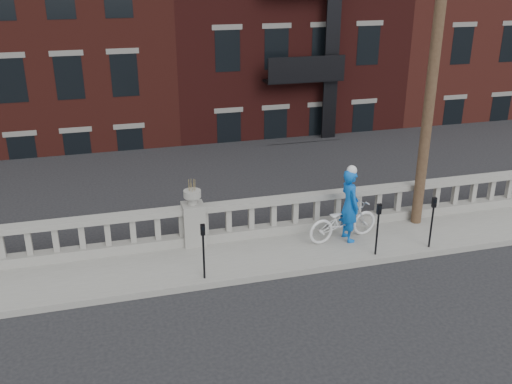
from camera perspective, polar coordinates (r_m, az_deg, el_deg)
ground at (r=11.62m, az=-2.73°, el=-14.35°), size 120.00×120.00×0.00m
sidewalk at (r=14.07m, az=-5.50°, el=-7.08°), size 32.00×2.20×0.15m
balustrade at (r=14.65m, az=-6.25°, el=-3.40°), size 28.00×0.34×1.03m
planter_pedestal at (r=14.58m, az=-6.28°, el=-2.73°), size 0.55×0.55×1.76m
lower_level at (r=32.59m, az=-11.23°, el=14.01°), size 80.00×44.00×20.80m
utility_pole at (r=15.25m, az=17.66°, el=14.76°), size 1.60×0.28×10.00m
parking_meter_b at (r=12.89m, az=-5.29°, el=-5.31°), size 0.10×0.09×1.36m
parking_meter_c at (r=14.19m, az=12.09°, el=-3.09°), size 0.10×0.09×1.36m
parking_meter_d at (r=14.90m, az=17.24°, el=-2.36°), size 0.10×0.09×1.36m
bicycle at (r=14.97m, az=8.69°, el=-2.84°), size 2.07×0.99×1.04m
cyclist at (r=14.79m, az=9.33°, el=-1.31°), size 0.51×0.73×1.93m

